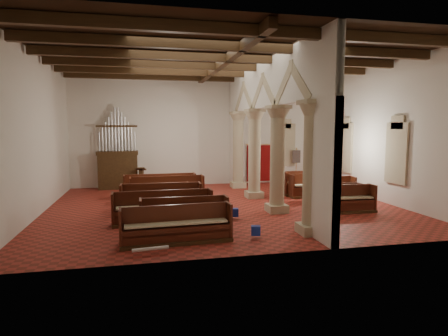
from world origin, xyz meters
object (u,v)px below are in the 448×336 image
aisle_pew_0 (348,203)px  nave_pew_0 (177,231)px  pipe_organ (118,163)px  lectern (141,180)px  processional_banner (296,170)px

aisle_pew_0 → nave_pew_0: bearing=-158.5°
pipe_organ → lectern: bearing=-27.3°
nave_pew_0 → lectern: bearing=92.8°
lectern → processional_banner: (8.88, 0.61, 0.25)m
lectern → aisle_pew_0: bearing=-25.1°
pipe_organ → nave_pew_0: (2.19, -10.04, -1.02)m
lectern → nave_pew_0: size_ratio=0.38×
pipe_organ → processional_banner: (10.08, -0.01, -0.62)m
lectern → nave_pew_0: 9.48m
pipe_organ → aisle_pew_0: (8.99, -7.60, -1.02)m
pipe_organ → nave_pew_0: 10.33m
lectern → nave_pew_0: bearing=-67.3°
pipe_organ → lectern: 1.61m
processional_banner → nave_pew_0: bearing=-122.0°
processional_banner → aisle_pew_0: (-1.08, -7.59, -0.40)m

